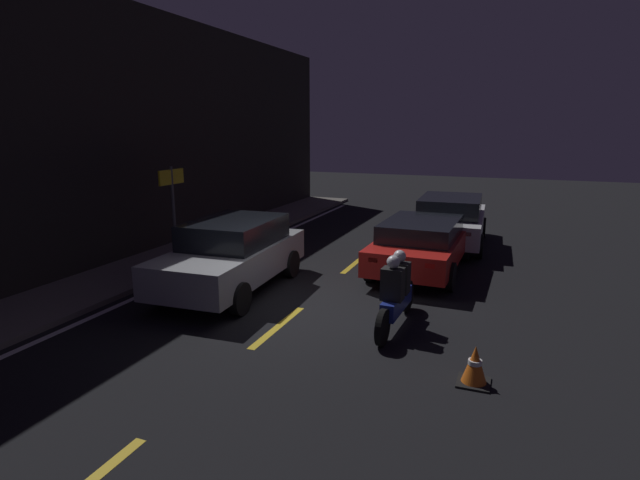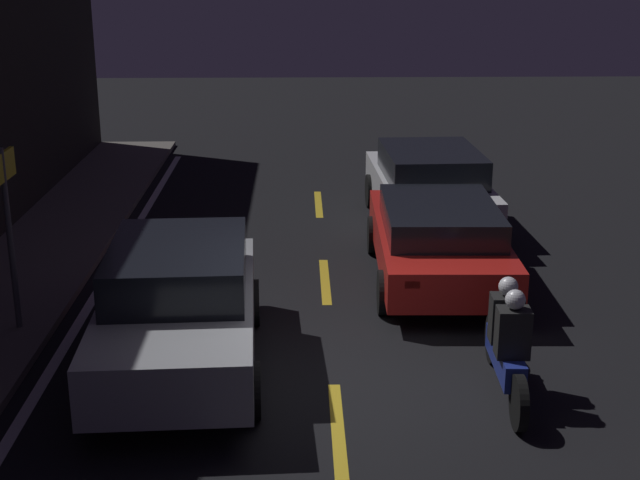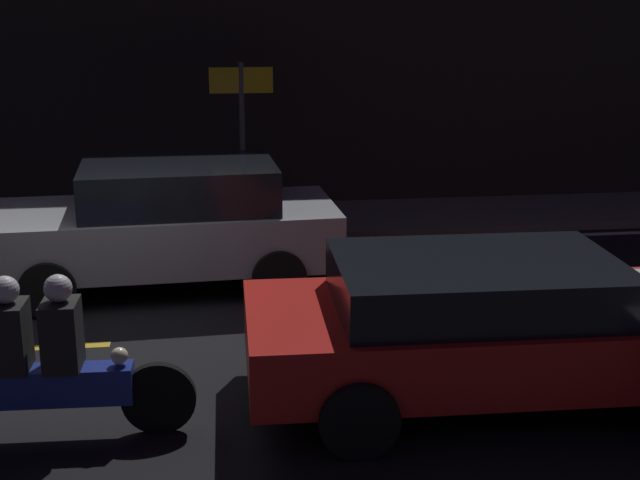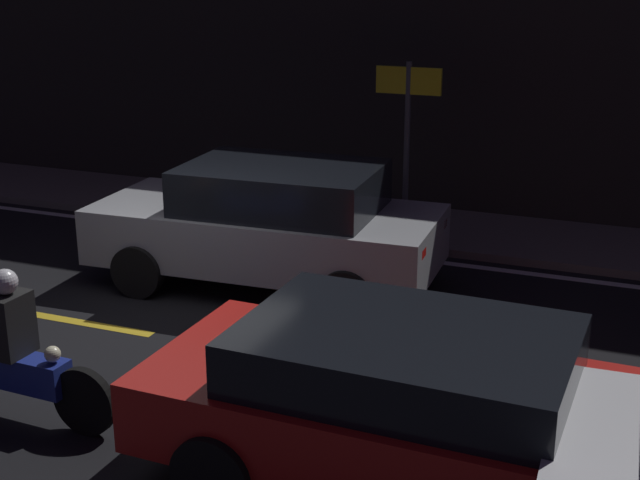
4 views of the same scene
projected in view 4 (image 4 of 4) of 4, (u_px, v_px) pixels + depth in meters
ground_plane at (152, 335)px, 9.48m from camera, size 56.00×56.00×0.00m
raised_curb at (315, 216)px, 13.58m from camera, size 28.00×1.95×0.11m
lane_dash_c at (74, 321)px, 9.84m from camera, size 2.00×0.14×0.01m
lane_dash_d at (477, 392)px, 8.25m from camera, size 2.00×0.14×0.01m
lane_solid_kerb at (282, 243)px, 12.51m from camera, size 25.20×0.14×0.01m
hatchback_silver at (270, 223)px, 10.67m from camera, size 4.21×2.06×1.51m
taxi_red at (425, 405)px, 6.55m from camera, size 4.41×2.04×1.29m
shop_sign at (408, 115)px, 12.01m from camera, size 0.90×0.08×2.40m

